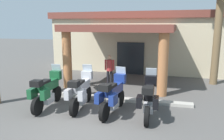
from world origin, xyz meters
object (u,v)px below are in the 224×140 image
at_px(motorcycle_silver, 81,91).
at_px(motel_building, 138,40).
at_px(motorcycle_green, 47,91).
at_px(motorcycle_blue, 113,95).
at_px(motorcycle_black, 149,98).
at_px(pedestrian, 110,68).

bearing_deg(motorcycle_silver, motel_building, -8.12).
height_order(motorcycle_green, motorcycle_blue, same).
bearing_deg(motorcycle_black, motorcycle_blue, 89.22).
height_order(motel_building, motorcycle_black, motel_building).
height_order(motorcycle_blue, pedestrian, pedestrian).
distance_m(motel_building, motorcycle_silver, 9.31).
bearing_deg(motorcycle_green, motorcycle_black, -90.47).
bearing_deg(motorcycle_silver, motorcycle_black, -96.26).
xyz_separation_m(motorcycle_blue, motorcycle_black, (1.31, 0.01, 0.00)).
distance_m(motel_building, pedestrian, 5.81).
bearing_deg(pedestrian, motel_building, 172.38).
bearing_deg(motel_building, motorcycle_black, -76.91).
bearing_deg(motorcycle_black, motorcycle_silver, 85.41).
relative_size(motorcycle_green, pedestrian, 1.34).
bearing_deg(motel_building, pedestrian, -94.25).
bearing_deg(motel_building, motorcycle_blue, -84.83).
xyz_separation_m(motel_building, motorcycle_green, (-2.15, -9.43, -1.39)).
relative_size(motorcycle_silver, motorcycle_blue, 1.00).
distance_m(motorcycle_blue, pedestrian, 3.85).
bearing_deg(motorcycle_silver, motorcycle_blue, -100.04).
bearing_deg(motorcycle_black, motel_building, 9.57).
relative_size(motorcycle_blue, motorcycle_black, 1.00).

